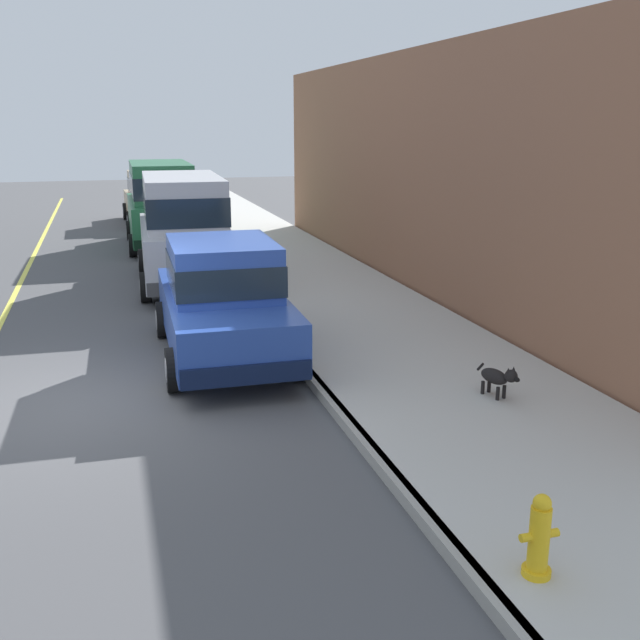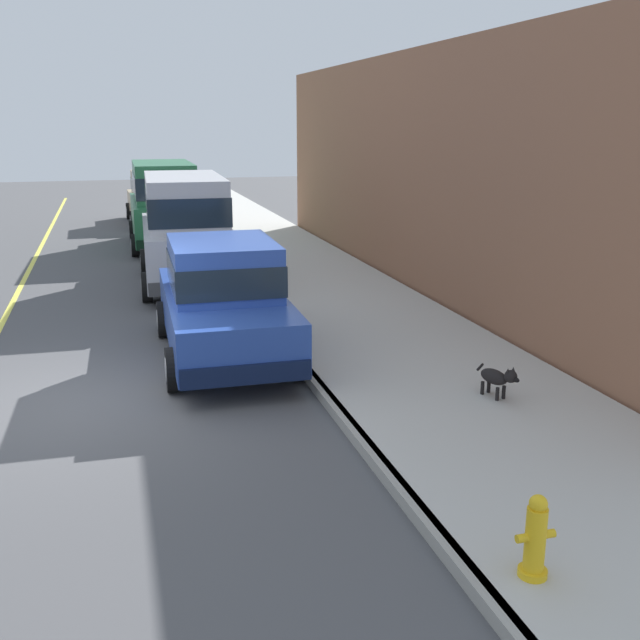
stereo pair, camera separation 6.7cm
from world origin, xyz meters
The scene contains 10 objects.
ground_plane centered at (0.00, 0.00, 0.00)m, with size 80.00×80.00×0.00m, color #4C4C4F.
curb centered at (3.20, 0.00, 0.07)m, with size 0.16×64.00×0.14m, color gray.
sidewalk centered at (5.00, 0.00, 0.07)m, with size 3.60×64.00×0.14m, color #B7B5AD.
car_blue_sedan centered at (2.18, 1.47, 0.98)m, with size 2.11×4.64×1.92m.
car_silver_van centered at (2.17, 7.12, 1.39)m, with size 2.26×4.97×2.52m.
car_green_van centered at (2.09, 12.73, 1.39)m, with size 2.18×4.92×2.52m.
car_tan_sedan centered at (2.14, 18.22, 0.98)m, with size 2.12×4.64×1.92m.
dog_black centered at (5.33, -1.69, 0.43)m, with size 0.33×0.74×0.49m.
fire_hydrant centered at (3.65, -5.32, 0.48)m, with size 0.34×0.24×0.72m.
building_facade centered at (7.10, 5.26, 2.60)m, with size 0.50×20.00×5.19m, color #8C5B42.
Camera 2 is at (0.57, -9.86, 3.72)m, focal length 41.13 mm.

